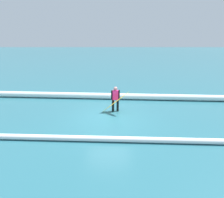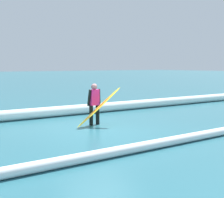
% 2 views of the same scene
% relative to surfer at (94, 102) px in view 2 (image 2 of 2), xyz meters
% --- Properties ---
extents(ground_plane, '(193.00, 193.00, 0.00)m').
position_rel_surfer_xyz_m(ground_plane, '(0.38, 0.88, -0.85)').
color(ground_plane, '#265D6A').
extents(surfer, '(0.52, 0.22, 1.51)m').
position_rel_surfer_xyz_m(surfer, '(0.00, 0.00, 0.00)').
color(surfer, black).
rests_on(surfer, ground_plane).
extents(surfboard, '(1.64, 0.71, 1.41)m').
position_rel_surfer_xyz_m(surfboard, '(-0.00, 0.32, -0.16)').
color(surfboard, yellow).
rests_on(surfboard, ground_plane).
extents(wave_crest_foreground, '(21.11, 1.84, 0.43)m').
position_rel_surfer_xyz_m(wave_crest_foreground, '(-0.53, -2.38, -0.63)').
color(wave_crest_foreground, white).
rests_on(wave_crest_foreground, ground_plane).
extents(wave_crest_midground, '(25.22, 1.38, 0.24)m').
position_rel_surfer_xyz_m(wave_crest_midground, '(-2.05, 3.70, -0.73)').
color(wave_crest_midground, white).
rests_on(wave_crest_midground, ground_plane).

